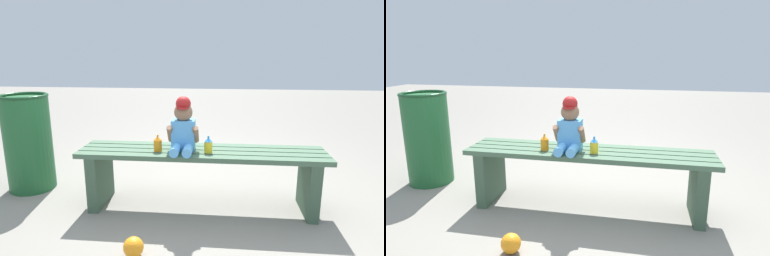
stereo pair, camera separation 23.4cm
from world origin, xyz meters
TOP-DOWN VIEW (x-y plane):
  - ground_plane at (0.00, 0.00)m, footprint 16.00×16.00m
  - park_bench at (0.00, 0.00)m, footprint 1.84×0.38m
  - child_figure at (-0.14, -0.02)m, footprint 0.23×0.27m
  - sippy_cup_left at (-0.32, -0.05)m, footprint 0.06×0.06m
  - sippy_cup_right at (0.05, -0.05)m, footprint 0.06×0.06m
  - toy_ball at (-0.36, -0.66)m, footprint 0.12×0.12m
  - trash_bin at (-1.51, 0.22)m, footprint 0.40×0.40m

SIDE VIEW (x-z plane):
  - ground_plane at x=0.00m, z-range 0.00..0.00m
  - toy_ball at x=-0.36m, z-range 0.00..0.12m
  - park_bench at x=0.00m, z-range 0.09..0.55m
  - trash_bin at x=-1.51m, z-range 0.00..0.84m
  - sippy_cup_left at x=-0.32m, z-range 0.46..0.58m
  - sippy_cup_right at x=0.05m, z-range 0.46..0.58m
  - child_figure at x=-0.14m, z-range 0.44..0.84m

